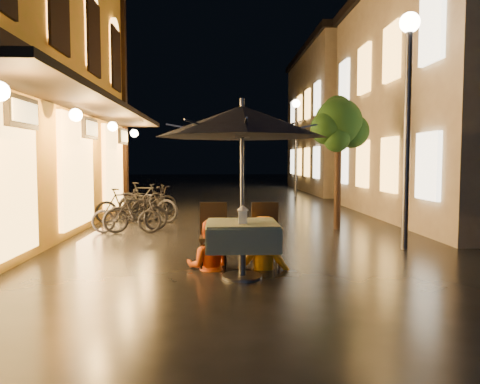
{
  "coord_description": "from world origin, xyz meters",
  "views": [
    {
      "loc": [
        -0.39,
        -6.28,
        1.64
      ],
      "look_at": [
        -0.06,
        0.68,
        1.15
      ],
      "focal_mm": 35.0,
      "sensor_mm": 36.0,
      "label": 1
    }
  ],
  "objects": [
    {
      "name": "ground",
      "position": [
        0.0,
        0.0,
        0.0
      ],
      "size": [
        90.0,
        90.0,
        0.0
      ],
      "primitive_type": "plane",
      "color": "black",
      "rests_on": "ground"
    },
    {
      "name": "east_building_far",
      "position": [
        7.49,
        18.0,
        3.66
      ],
      "size": [
        7.3,
        10.3,
        7.3
      ],
      "color": "tan",
      "rests_on": "ground"
    },
    {
      "name": "street_tree",
      "position": [
        2.41,
        4.51,
        2.42
      ],
      "size": [
        1.43,
        1.2,
        3.15
      ],
      "color": "black",
      "rests_on": "ground"
    },
    {
      "name": "streetlamp_near",
      "position": [
        3.0,
        2.0,
        2.92
      ],
      "size": [
        0.36,
        0.36,
        4.23
      ],
      "color": "#59595E",
      "rests_on": "ground"
    },
    {
      "name": "streetlamp_far",
      "position": [
        3.0,
        14.0,
        2.92
      ],
      "size": [
        0.36,
        0.36,
        4.23
      ],
      "color": "#59595E",
      "rests_on": "ground"
    },
    {
      "name": "cafe_table",
      "position": [
        -0.06,
        0.08,
        0.59
      ],
      "size": [
        0.99,
        0.99,
        0.78
      ],
      "color": "#59595E",
      "rests_on": "ground"
    },
    {
      "name": "patio_umbrella",
      "position": [
        -0.06,
        0.08,
        2.15
      ],
      "size": [
        2.35,
        2.35,
        2.46
      ],
      "color": "#59595E",
      "rests_on": "ground"
    },
    {
      "name": "cafe_chair_left",
      "position": [
        -0.46,
        0.81,
        0.54
      ],
      "size": [
        0.42,
        0.42,
        0.97
      ],
      "color": "black",
      "rests_on": "ground"
    },
    {
      "name": "cafe_chair_right",
      "position": [
        0.34,
        0.81,
        0.54
      ],
      "size": [
        0.42,
        0.42,
        0.97
      ],
      "color": "black",
      "rests_on": "ground"
    },
    {
      "name": "table_lantern",
      "position": [
        -0.06,
        -0.09,
        0.92
      ],
      "size": [
        0.16,
        0.16,
        0.25
      ],
      "color": "white",
      "rests_on": "cafe_table"
    },
    {
      "name": "person_orange",
      "position": [
        -0.53,
        0.66,
        0.71
      ],
      "size": [
        0.75,
        0.61,
        1.43
      ],
      "primitive_type": "imported",
      "rotation": [
        0.0,
        0.0,
        3.04
      ],
      "color": "#D04B11",
      "rests_on": "ground"
    },
    {
      "name": "person_yellow",
      "position": [
        0.29,
        0.64,
        0.76
      ],
      "size": [
        1.07,
        0.73,
        1.53
      ],
      "primitive_type": "imported",
      "rotation": [
        0.0,
        0.0,
        2.96
      ],
      "color": "orange",
      "rests_on": "ground"
    },
    {
      "name": "bicycle_0",
      "position": [
        -2.43,
        4.14,
        0.4
      ],
      "size": [
        1.54,
        0.55,
        0.81
      ],
      "primitive_type": "imported",
      "rotation": [
        0.0,
        0.0,
        1.58
      ],
      "color": "black",
      "rests_on": "ground"
    },
    {
      "name": "bicycle_1",
      "position": [
        -2.24,
        4.26,
        0.45
      ],
      "size": [
        1.53,
        1.01,
        0.89
      ],
      "primitive_type": "imported",
      "rotation": [
        0.0,
        0.0,
        2.0
      ],
      "color": "black",
      "rests_on": "ground"
    },
    {
      "name": "bicycle_2",
      "position": [
        -2.26,
        6.08,
        0.47
      ],
      "size": [
        1.9,
        1.29,
        0.95
      ],
      "primitive_type": "imported",
      "rotation": [
        0.0,
        0.0,
        1.16
      ],
      "color": "black",
      "rests_on": "ground"
    },
    {
      "name": "bicycle_3",
      "position": [
        -2.83,
        5.91,
        0.45
      ],
      "size": [
        1.53,
        0.99,
        0.89
      ],
      "primitive_type": "imported",
      "rotation": [
        0.0,
        0.0,
        1.99
      ],
      "color": "black",
      "rests_on": "ground"
    },
    {
      "name": "bicycle_4",
      "position": [
        -2.47,
        7.59,
        0.44
      ],
      "size": [
        1.77,
        1.0,
        0.88
      ],
      "primitive_type": "imported",
      "rotation": [
        0.0,
        0.0,
        1.83
      ],
      "color": "black",
      "rests_on": "ground"
    },
    {
      "name": "bicycle_5",
      "position": [
        -2.81,
        8.79,
        0.45
      ],
      "size": [
        1.54,
        0.62,
        0.9
      ],
      "primitive_type": "imported",
      "rotation": [
        0.0,
        0.0,
        1.44
      ],
      "color": "black",
      "rests_on": "ground"
    }
  ]
}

